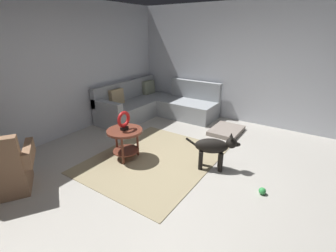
% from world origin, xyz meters
% --- Properties ---
extents(ground_plane, '(6.00, 6.00, 0.10)m').
position_xyz_m(ground_plane, '(0.00, 0.00, -0.05)').
color(ground_plane, '#B7B2A8').
extents(wall_back, '(6.00, 0.12, 2.70)m').
position_xyz_m(wall_back, '(0.00, 2.94, 1.35)').
color(wall_back, silver).
rests_on(wall_back, ground_plane).
extents(wall_right, '(0.12, 6.00, 2.70)m').
position_xyz_m(wall_right, '(2.94, 0.00, 1.35)').
color(wall_right, silver).
rests_on(wall_right, ground_plane).
extents(area_rug, '(2.30, 1.90, 0.01)m').
position_xyz_m(area_rug, '(0.15, 0.70, 0.01)').
color(area_rug, tan).
rests_on(area_rug, ground_plane).
extents(sectional_couch, '(2.20, 2.25, 0.88)m').
position_xyz_m(sectional_couch, '(1.99, 2.02, 0.29)').
color(sectional_couch, '#9EA3A8').
rests_on(sectional_couch, ground_plane).
extents(armchair, '(1.00, 0.94, 0.88)m').
position_xyz_m(armchair, '(-1.68, 1.86, 0.32)').
color(armchair, '#936B4C').
rests_on(armchair, ground_plane).
extents(side_table, '(0.60, 0.60, 0.54)m').
position_xyz_m(side_table, '(-0.07, 1.13, 0.42)').
color(side_table, brown).
rests_on(side_table, ground_plane).
extents(torus_sculpture, '(0.28, 0.08, 0.33)m').
position_xyz_m(torus_sculpture, '(-0.07, 1.13, 0.71)').
color(torus_sculpture, black).
rests_on(torus_sculpture, side_table).
extents(dog_bed_mat, '(0.80, 0.60, 0.09)m').
position_xyz_m(dog_bed_mat, '(1.98, 0.08, 0.04)').
color(dog_bed_mat, gray).
rests_on(dog_bed_mat, ground_plane).
extents(dog, '(0.43, 0.79, 0.63)m').
position_xyz_m(dog, '(0.45, -0.27, 0.38)').
color(dog, black).
rests_on(dog, ground_plane).
extents(dog_toy_ball, '(0.10, 0.10, 0.10)m').
position_xyz_m(dog_toy_ball, '(0.22, -1.10, 0.05)').
color(dog_toy_ball, green).
rests_on(dog_toy_ball, ground_plane).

